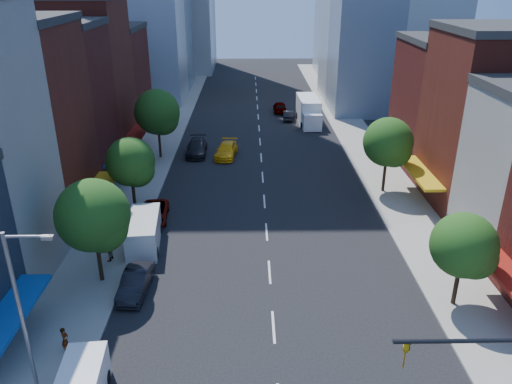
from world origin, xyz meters
TOP-DOWN VIEW (x-y plane):
  - sidewalk_left at (-12.50, 40.00)m, footprint 5.00×120.00m
  - sidewalk_right at (12.50, 40.00)m, footprint 5.00×120.00m
  - bldg_left_2 at (-21.00, 20.50)m, footprint 12.00×9.00m
  - bldg_left_3 at (-21.00, 29.00)m, footprint 12.00×8.00m
  - bldg_left_4 at (-21.00, 37.50)m, footprint 12.00×9.00m
  - bldg_left_5 at (-21.00, 47.00)m, footprint 12.00×10.00m
  - bldg_right_2 at (21.00, 24.00)m, footprint 12.00×10.00m
  - bldg_right_3 at (21.00, 34.00)m, footprint 12.00×10.00m
  - streetlight at (-11.81, 1.00)m, footprint 2.25×0.25m
  - tree_left_near at (-11.35, 10.92)m, footprint 4.80×4.80m
  - tree_left_mid at (-11.35, 21.92)m, footprint 4.20×4.20m
  - tree_left_far at (-11.35, 35.92)m, footprint 5.00×5.00m
  - tree_right_near at (11.65, 7.92)m, footprint 4.00×4.00m
  - tree_right_far at (11.65, 25.92)m, footprint 4.60×4.60m
  - parked_car_second at (-8.91, 9.71)m, footprint 1.83×4.60m
  - parked_car_third at (-9.50, 20.41)m, footprint 2.49×4.83m
  - parked_car_rear at (-7.50, 37.34)m, footprint 2.38×5.66m
  - cargo_van_far at (-9.49, 15.74)m, footprint 2.76×5.78m
  - taxi at (-4.00, 36.45)m, footprint 2.82×5.55m
  - traffic_car_oncoming at (4.32, 52.37)m, footprint 1.74×4.14m
  - traffic_car_far at (3.35, 56.79)m, footprint 1.91×4.71m
  - box_truck at (6.99, 50.37)m, footprint 2.93×8.89m
  - pedestrian_near at (-11.56, 3.96)m, footprint 0.43×0.60m
  - pedestrian_far at (-11.66, 13.51)m, footprint 0.76×0.90m

SIDE VIEW (x-z plane):
  - sidewalk_left at x=-12.50m, z-range 0.00..0.15m
  - sidewalk_right at x=12.50m, z-range 0.00..0.15m
  - parked_car_third at x=-9.50m, z-range 0.00..1.30m
  - traffic_car_oncoming at x=4.32m, z-range 0.00..1.33m
  - parked_car_second at x=-8.91m, z-range 0.00..1.49m
  - taxi at x=-4.00m, z-range 0.00..1.54m
  - traffic_car_far at x=3.35m, z-range 0.00..1.60m
  - parked_car_rear at x=-7.50m, z-range 0.00..1.63m
  - pedestrian_near at x=-11.56m, z-range 0.15..1.68m
  - pedestrian_far at x=-11.66m, z-range 0.15..1.78m
  - cargo_van_far at x=-9.49m, z-range -0.01..2.37m
  - box_truck at x=6.99m, z-range -0.10..3.46m
  - tree_right_near at x=11.65m, z-range 1.09..7.29m
  - tree_left_mid at x=-11.35m, z-range 1.20..7.85m
  - tree_right_far at x=11.65m, z-range 1.26..8.46m
  - tree_left_near at x=-11.35m, z-range 1.22..8.52m
  - tree_left_far at x=-11.35m, z-range 1.33..9.08m
  - streetlight at x=-11.81m, z-range 0.78..9.78m
  - bldg_left_5 at x=-21.00m, z-range 0.00..13.00m
  - bldg_right_3 at x=21.00m, z-range 0.00..13.00m
  - bldg_left_3 at x=-21.00m, z-range 0.00..15.00m
  - bldg_right_2 at x=21.00m, z-range 0.00..15.00m
  - bldg_left_2 at x=-21.00m, z-range 0.00..16.00m
  - bldg_left_4 at x=-21.00m, z-range 0.00..17.00m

